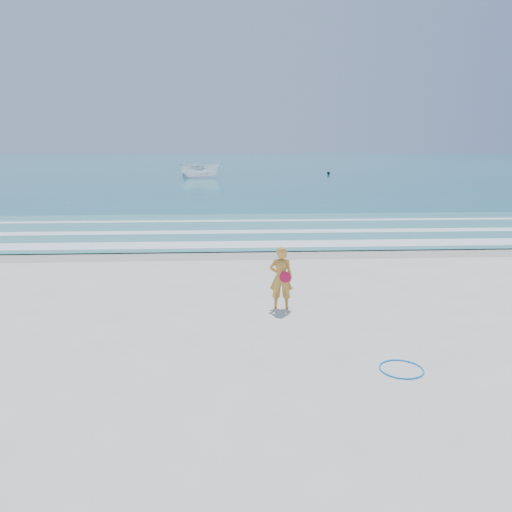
{
  "coord_description": "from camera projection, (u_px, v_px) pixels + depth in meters",
  "views": [
    {
      "loc": [
        -0.31,
        -9.03,
        3.95
      ],
      "look_at": [
        0.39,
        4.0,
        1.0
      ],
      "focal_mm": 35.0,
      "sensor_mm": 36.0,
      "label": 1
    }
  ],
  "objects": [
    {
      "name": "hoop",
      "position": [
        401.0,
        369.0,
        8.91
      ],
      "size": [
        0.83,
        0.83,
        0.03
      ],
      "primitive_type": "torus",
      "rotation": [
        0.0,
        0.0,
        0.05
      ],
      "color": "#0E8EFE",
      "rests_on": "ground"
    },
    {
      "name": "foam_far",
      "position": [
        236.0,
        221.0,
        25.74
      ],
      "size": [
        400.0,
        0.6,
        0.01
      ],
      "primitive_type": "cube",
      "color": "white",
      "rests_on": "shallow"
    },
    {
      "name": "shallow",
      "position": [
        236.0,
        229.0,
        23.31
      ],
      "size": [
        400.0,
        10.0,
        0.01
      ],
      "primitive_type": "cube",
      "color": "#59B7AD",
      "rests_on": "ocean"
    },
    {
      "name": "buoy",
      "position": [
        328.0,
        173.0,
        63.87
      ],
      "size": [
        0.41,
        0.41,
        0.41
      ],
      "primitive_type": "sphere",
      "color": "black",
      "rests_on": "ocean"
    },
    {
      "name": "woman",
      "position": [
        281.0,
        278.0,
        12.06
      ],
      "size": [
        0.62,
        0.46,
        1.55
      ],
      "color": "gold",
      "rests_on": "ground"
    },
    {
      "name": "ground",
      "position": [
        247.0,
        352.0,
        9.68
      ],
      "size": [
        400.0,
        400.0,
        0.0
      ],
      "primitive_type": "plane",
      "color": "silver",
      "rests_on": "ground"
    },
    {
      "name": "foam_mid",
      "position": [
        237.0,
        232.0,
        22.53
      ],
      "size": [
        400.0,
        0.9,
        0.01
      ],
      "primitive_type": "cube",
      "color": "white",
      "rests_on": "shallow"
    },
    {
      "name": "ocean",
      "position": [
        230.0,
        161.0,
        111.95
      ],
      "size": [
        400.0,
        190.0,
        0.04
      ],
      "primitive_type": "cube",
      "color": "#19727F",
      "rests_on": "ground"
    },
    {
      "name": "boat",
      "position": [
        201.0,
        170.0,
        57.66
      ],
      "size": [
        4.94,
        2.23,
        1.85
      ],
      "primitive_type": "imported",
      "rotation": [
        0.0,
        0.0,
        1.66
      ],
      "color": "white",
      "rests_on": "ocean"
    },
    {
      "name": "wet_sand",
      "position": [
        238.0,
        253.0,
        18.45
      ],
      "size": [
        400.0,
        2.4,
        0.0
      ],
      "primitive_type": "cube",
      "color": "#B2A893",
      "rests_on": "ground"
    },
    {
      "name": "foam_near",
      "position": [
        238.0,
        244.0,
        19.7
      ],
      "size": [
        400.0,
        1.4,
        0.01
      ],
      "primitive_type": "cube",
      "color": "white",
      "rests_on": "shallow"
    }
  ]
}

